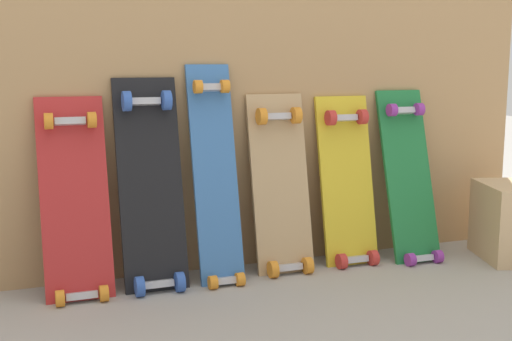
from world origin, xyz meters
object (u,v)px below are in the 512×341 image
Objects in this scene: skateboard_black at (151,192)px; skateboard_yellow at (348,188)px; skateboard_natural at (281,192)px; skateboard_red at (75,208)px; skateboard_green at (410,184)px; skateboard_blue at (216,184)px.

skateboard_black reaches higher than skateboard_yellow.
skateboard_yellow is at bearing 0.89° from skateboard_natural.
skateboard_red is at bearing -178.74° from skateboard_natural.
skateboard_red is 0.99× the size of skateboard_green.
skateboard_natural is 1.02× the size of skateboard_yellow.
skateboard_black is at bearing 179.27° from skateboard_green.
skateboard_blue is at bearing -0.42° from skateboard_red.
skateboard_yellow is (0.29, 0.00, -0.01)m from skateboard_natural.
skateboard_red is 0.87× the size of skateboard_blue.
skateboard_green is at bearing -0.52° from skateboard_red.
skateboard_black is 1.09× the size of skateboard_natural.
skateboard_blue is 1.16× the size of skateboard_natural.
skateboard_green reaches higher than skateboard_yellow.
skateboard_natural is at bearing 177.01° from skateboard_green.
skateboard_natural reaches higher than skateboard_yellow.
skateboard_blue is 0.82m from skateboard_green.
skateboard_blue is 1.14× the size of skateboard_green.
skateboard_red is 0.93× the size of skateboard_black.
skateboard_blue is at bearing 179.41° from skateboard_green.
skateboard_natural is at bearing 1.75° from skateboard_black.
skateboard_red is 0.77m from skateboard_natural.
skateboard_green reaches higher than skateboard_red.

